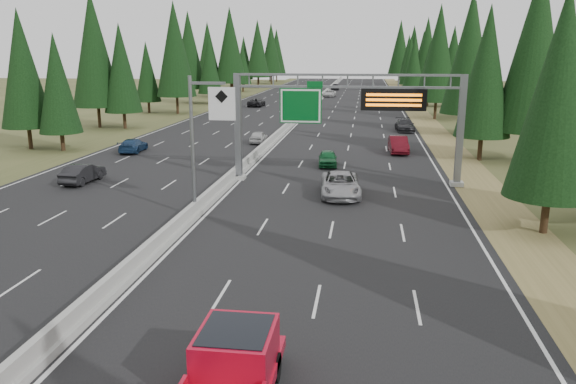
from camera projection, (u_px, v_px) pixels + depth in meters
name	position (u px, v px, depth m)	size (l,w,h in m)	color
road	(302.00, 116.00, 85.46)	(32.00, 260.00, 0.08)	black
shoulder_right	(421.00, 118.00, 83.09)	(3.60, 260.00, 0.06)	olive
shoulder_left	(189.00, 114.00, 87.83)	(3.60, 260.00, 0.06)	#3E4821
median_barrier	(302.00, 113.00, 85.37)	(0.70, 260.00, 0.85)	#999893
sign_gantry	(356.00, 111.00, 39.63)	(16.75, 0.98, 7.80)	slate
hov_sign_pole	(202.00, 137.00, 31.34)	(2.80, 0.50, 8.00)	slate
tree_row_right	(469.00, 53.00, 70.62)	(12.40, 239.02, 18.90)	black
tree_row_left	(158.00, 53.00, 84.15)	(11.85, 239.09, 18.98)	black
silver_minivan	(340.00, 184.00, 37.04)	(2.52, 5.48, 1.52)	#9D9DA1
red_pickup	(233.00, 368.00, 14.86)	(2.14, 5.99, 1.95)	black
car_ahead_green	(328.00, 158.00, 47.04)	(1.52, 3.77, 1.29)	#16602F
car_ahead_dkred	(398.00, 145.00, 53.11)	(1.65, 4.72, 1.56)	#510B14
car_ahead_dkgrey	(405.00, 125.00, 67.95)	(2.03, 5.00, 1.45)	#232326
car_ahead_white	(329.00, 93.00, 122.26)	(2.40, 5.20, 1.44)	silver
car_ahead_far	(335.00, 87.00, 144.88)	(1.94, 4.82, 1.64)	black
car_onc_near	(83.00, 173.00, 40.85)	(1.47, 4.22, 1.39)	black
car_onc_blue	(133.00, 145.00, 53.56)	(1.81, 4.45, 1.29)	navy
car_onc_white	(259.00, 137.00, 59.08)	(1.50, 3.73, 1.27)	#B7B7B7
car_onc_far	(257.00, 102.00, 99.73)	(2.41, 5.22, 1.45)	black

